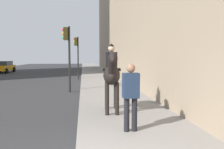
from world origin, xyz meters
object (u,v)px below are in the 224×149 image
object	(u,v)px
car_near_lane	(3,67)
traffic_light_near_curb	(68,48)
mounted_horse_near	(112,74)
pedestrian_greeting	(131,93)
traffic_light_far_curb	(77,51)

from	to	relation	value
car_near_lane	traffic_light_near_curb	bearing A→B (deg)	30.64
mounted_horse_near	pedestrian_greeting	bearing A→B (deg)	11.56
traffic_light_far_curb	pedestrian_greeting	bearing A→B (deg)	-173.31
pedestrian_greeting	traffic_light_near_curb	distance (m)	7.60
mounted_horse_near	traffic_light_near_curb	bearing A→B (deg)	-156.14
car_near_lane	traffic_light_near_curb	xyz separation A→B (m)	(-16.36, -8.94, 1.71)
car_near_lane	traffic_light_far_curb	distance (m)	13.21
pedestrian_greeting	car_near_lane	distance (m)	25.99
mounted_horse_near	car_near_lane	world-z (taller)	mounted_horse_near
car_near_lane	traffic_light_near_curb	size ratio (longest dim) A/B	1.16
car_near_lane	traffic_light_near_curb	distance (m)	18.72
traffic_light_near_curb	traffic_light_far_curb	xyz separation A→B (m)	(7.10, -0.33, 0.03)
car_near_lane	traffic_light_far_curb	size ratio (longest dim) A/B	1.15
traffic_light_far_curb	traffic_light_near_curb	bearing A→B (deg)	177.37
mounted_horse_near	car_near_lane	bearing A→B (deg)	-148.52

